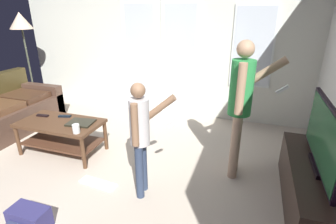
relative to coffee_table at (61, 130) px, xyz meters
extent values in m
cube|color=beige|center=(0.67, -0.42, -0.34)|extent=(5.36, 4.68, 0.02)
cube|color=silver|center=(0.67, 1.89, 1.04)|extent=(5.36, 0.06, 2.73)
cube|color=white|center=(0.35, 1.85, 0.66)|extent=(0.69, 0.02, 2.04)
cube|color=silver|center=(0.35, 1.84, 0.71)|extent=(0.53, 0.01, 1.74)
cube|color=white|center=(1.10, 1.85, 0.66)|extent=(0.69, 0.02, 2.04)
cube|color=silver|center=(1.10, 1.84, 0.71)|extent=(0.53, 0.01, 1.74)
cube|color=white|center=(2.29, 1.85, 0.94)|extent=(0.64, 0.02, 1.27)
cube|color=silver|center=(2.29, 1.84, 0.94)|extent=(0.58, 0.01, 1.21)
cube|color=#4D362A|center=(-1.32, 1.03, -0.04)|extent=(0.92, 0.16, 0.57)
cube|color=#492E1E|center=(-1.29, 0.68, 0.13)|extent=(0.68, 0.50, 0.09)
cube|color=#503320|center=(0.00, 0.00, 0.10)|extent=(1.09, 0.57, 0.04)
cube|color=#503020|center=(0.00, 0.00, -0.17)|extent=(1.01, 0.49, 0.02)
cylinder|color=#503320|center=(-0.51, -0.25, -0.12)|extent=(0.05, 0.05, 0.41)
cylinder|color=#503320|center=(0.51, -0.25, -0.12)|extent=(0.05, 0.05, 0.41)
cylinder|color=#503320|center=(-0.51, 0.25, -0.12)|extent=(0.05, 0.05, 0.41)
cylinder|color=#503320|center=(0.51, 0.25, -0.12)|extent=(0.05, 0.05, 0.41)
cube|color=#2E201A|center=(3.00, -0.13, -0.10)|extent=(0.45, 1.46, 0.45)
cube|color=black|center=(3.00, -0.13, 0.15)|extent=(0.08, 0.41, 0.04)
cube|color=black|center=(3.00, -0.13, 0.45)|extent=(0.04, 1.18, 0.57)
cube|color=#194C28|center=(2.98, -0.13, 0.45)|extent=(0.00, 1.13, 0.52)
cylinder|color=tan|center=(2.24, 0.15, 0.05)|extent=(0.11, 0.11, 0.76)
cylinder|color=tan|center=(2.24, 0.32, 0.05)|extent=(0.11, 0.11, 0.76)
cylinder|color=#2E9146|center=(2.24, 0.23, 0.72)|extent=(0.25, 0.25, 0.59)
sphere|color=tan|center=(2.24, 0.23, 1.13)|extent=(0.18, 0.18, 0.18)
cylinder|color=tan|center=(2.24, 0.07, 0.76)|extent=(0.09, 0.09, 0.53)
cylinder|color=tan|center=(2.45, 0.40, 0.86)|extent=(0.47, 0.09, 0.39)
cube|color=white|center=(2.66, 0.40, 0.70)|extent=(0.13, 0.04, 0.11)
cylinder|color=#2F3B55|center=(1.37, -0.51, -0.03)|extent=(0.08, 0.08, 0.59)
cylinder|color=#2F3B55|center=(1.36, -0.38, -0.03)|extent=(0.08, 0.08, 0.59)
cylinder|color=silver|center=(1.36, -0.45, 0.49)|extent=(0.19, 0.19, 0.46)
sphere|color=#926A4D|center=(1.36, -0.45, 0.81)|extent=(0.14, 0.14, 0.14)
cylinder|color=#926A4D|center=(1.38, -0.58, 0.52)|extent=(0.07, 0.07, 0.41)
cylinder|color=#926A4D|center=(1.50, -0.30, 0.59)|extent=(0.36, 0.11, 0.32)
cube|color=white|center=(1.66, -0.28, 0.46)|extent=(0.13, 0.05, 0.11)
cylinder|color=#372C21|center=(-1.68, 1.26, -0.32)|extent=(0.26, 0.26, 0.02)
cylinder|color=#464C3B|center=(-1.68, 1.26, 0.44)|extent=(0.03, 0.03, 1.54)
cone|color=beige|center=(-1.68, 1.26, 1.31)|extent=(0.39, 0.39, 0.29)
cube|color=navy|center=(0.61, -1.20, -0.23)|extent=(0.35, 0.19, 0.20)
cube|color=white|center=(0.83, -0.47, -0.32)|extent=(0.45, 0.17, 0.02)
cube|color=silver|center=(0.83, -0.47, -0.31)|extent=(0.40, 0.13, 0.00)
cube|color=black|center=(0.30, 0.04, 0.13)|extent=(0.35, 0.29, 0.02)
cylinder|color=white|center=(0.42, -0.21, 0.18)|extent=(0.08, 0.08, 0.11)
cube|color=black|center=(-0.05, 0.16, 0.13)|extent=(0.18, 0.09, 0.02)
cube|color=black|center=(-0.35, 0.08, 0.13)|extent=(0.17, 0.07, 0.02)
camera|label=1|loc=(2.34, -2.51, 1.49)|focal=27.76mm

